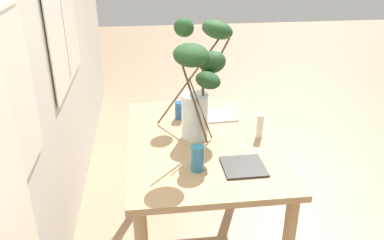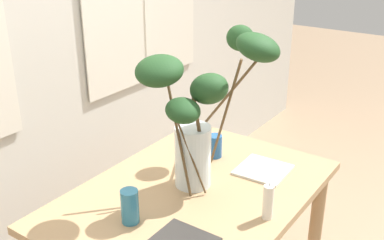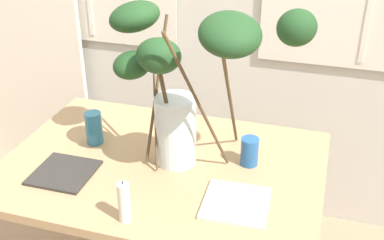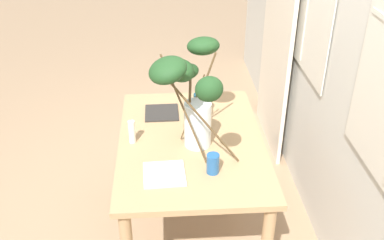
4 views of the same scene
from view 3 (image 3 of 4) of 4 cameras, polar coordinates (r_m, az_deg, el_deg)
name	(u,v)px [view 3 (image 3 of 4)]	position (r m, az deg, el deg)	size (l,w,h in m)	color
dining_table	(163,187)	(1.91, -3.46, -8.00)	(1.21, 0.85, 0.77)	tan
vase_with_branches	(182,78)	(1.64, -1.22, 5.01)	(0.76, 0.52, 0.67)	silver
drinking_glass_blue_left	(94,128)	(1.98, -11.58, -0.92)	(0.07, 0.07, 0.14)	teal
drinking_glass_blue_right	(249,151)	(1.82, 6.85, -3.73)	(0.07, 0.07, 0.11)	#235693
plate_square_left	(64,172)	(1.84, -14.97, -6.04)	(0.21, 0.21, 0.01)	#2D2B28
plate_square_right	(236,203)	(1.64, 5.25, -9.82)	(0.22, 0.22, 0.01)	silver
pillar_candle	(124,202)	(1.55, -8.06, -9.67)	(0.04, 0.04, 0.15)	silver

